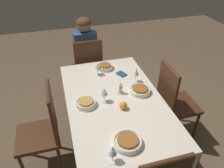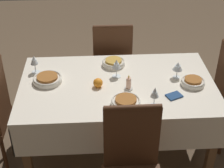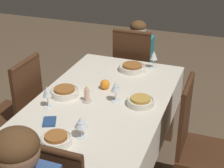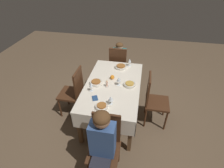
# 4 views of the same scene
# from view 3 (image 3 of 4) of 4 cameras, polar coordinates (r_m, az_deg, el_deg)

# --- Properties ---
(dining_table) EXTENTS (1.55, 0.93, 0.74)m
(dining_table) POSITION_cam_3_polar(r_m,az_deg,el_deg) (2.53, -1.59, -4.24)
(dining_table) COLOR silver
(dining_table) RESTS_ON ground_plane
(chair_east) EXTENTS (0.40, 0.40, 0.97)m
(chair_east) POSITION_cam_3_polar(r_m,az_deg,el_deg) (3.47, 3.67, 2.42)
(chair_east) COLOR #472816
(chair_east) RESTS_ON ground_plane
(chair_north) EXTENTS (0.40, 0.40, 0.97)m
(chair_north) POSITION_cam_3_polar(r_m,az_deg,el_deg) (2.87, -15.27, -4.06)
(chair_north) COLOR #472816
(chair_north) RESTS_ON ground_plane
(chair_south) EXTENTS (0.40, 0.40, 0.97)m
(chair_south) POSITION_cam_3_polar(r_m,az_deg,el_deg) (2.46, 14.16, -9.43)
(chair_south) COLOR #472816
(chair_south) RESTS_ON ground_plane
(person_child_teal) EXTENTS (0.33, 0.30, 1.01)m
(person_child_teal) POSITION_cam_3_polar(r_m,az_deg,el_deg) (3.61, 4.48, 3.81)
(person_child_teal) COLOR #383342
(person_child_teal) RESTS_ON ground_plane
(bowl_west) EXTENTS (0.18, 0.18, 0.06)m
(bowl_west) POSITION_cam_3_polar(r_m,az_deg,el_deg) (2.05, -9.24, -9.01)
(bowl_west) COLOR silver
(bowl_west) RESTS_ON dining_table
(wine_glass_west) EXTENTS (0.08, 0.08, 0.14)m
(wine_glass_west) POSITION_cam_3_polar(r_m,az_deg,el_deg) (2.03, -5.18, -6.43)
(wine_glass_west) COLOR white
(wine_glass_west) RESTS_ON dining_table
(bowl_east) EXTENTS (0.23, 0.23, 0.06)m
(bowl_east) POSITION_cam_3_polar(r_m,az_deg,el_deg) (2.93, 3.40, 2.77)
(bowl_east) COLOR silver
(bowl_east) RESTS_ON dining_table
(wine_glass_east) EXTENTS (0.07, 0.07, 0.16)m
(wine_glass_east) POSITION_cam_3_polar(r_m,az_deg,el_deg) (2.96, 6.95, 4.65)
(wine_glass_east) COLOR white
(wine_glass_east) RESTS_ON dining_table
(bowl_north) EXTENTS (0.21, 0.21, 0.06)m
(bowl_north) POSITION_cam_3_polar(r_m,az_deg,el_deg) (2.55, -7.88, -1.22)
(bowl_north) COLOR silver
(bowl_north) RESTS_ON dining_table
(wine_glass_north) EXTENTS (0.06, 0.06, 0.16)m
(wine_glass_north) POSITION_cam_3_polar(r_m,az_deg,el_deg) (2.37, -10.75, -1.38)
(wine_glass_north) COLOR white
(wine_glass_north) RESTS_ON dining_table
(bowl_south) EXTENTS (0.19, 0.19, 0.06)m
(bowl_south) POSITION_cam_3_polar(r_m,az_deg,el_deg) (2.41, 4.78, -2.86)
(bowl_south) COLOR silver
(bowl_south) RESTS_ON dining_table
(wine_glass_south) EXTENTS (0.07, 0.07, 0.16)m
(wine_glass_south) POSITION_cam_3_polar(r_m,az_deg,el_deg) (2.40, 0.64, -0.53)
(wine_glass_south) COLOR white
(wine_glass_south) RESTS_ON dining_table
(candle_centerpiece) EXTENTS (0.07, 0.07, 0.13)m
(candle_centerpiece) POSITION_cam_3_polar(r_m,az_deg,el_deg) (2.43, -4.18, -2.04)
(candle_centerpiece) COLOR beige
(candle_centerpiece) RESTS_ON dining_table
(orange_fruit) EXTENTS (0.07, 0.07, 0.07)m
(orange_fruit) POSITION_cam_3_polar(r_m,az_deg,el_deg) (2.61, -1.16, -0.05)
(orange_fruit) COLOR orange
(orange_fruit) RESTS_ON dining_table
(napkin_red_folded) EXTENTS (0.14, 0.12, 0.01)m
(napkin_red_folded) POSITION_cam_3_polar(r_m,az_deg,el_deg) (2.25, -10.36, -6.17)
(napkin_red_folded) COLOR navy
(napkin_red_folded) RESTS_ON dining_table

